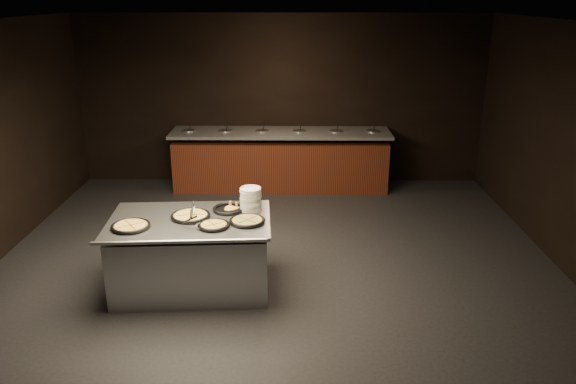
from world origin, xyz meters
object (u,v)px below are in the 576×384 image
serving_counter (192,255)px  plate_stack (251,200)px  pan_veggie_whole (131,226)px  pan_cheese_whole (191,216)px

serving_counter → plate_stack: size_ratio=6.74×
serving_counter → plate_stack: plate_stack is taller
plate_stack → pan_veggie_whole: bearing=-157.8°
plate_stack → pan_cheese_whole: (-0.66, -0.21, -0.12)m
plate_stack → pan_cheese_whole: size_ratio=0.62×
serving_counter → pan_veggie_whole: (-0.58, -0.25, 0.46)m
plate_stack → pan_veggie_whole: plate_stack is taller
serving_counter → plate_stack: bearing=17.8°
serving_counter → pan_veggie_whole: 0.78m
pan_cheese_whole → plate_stack: bearing=17.4°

